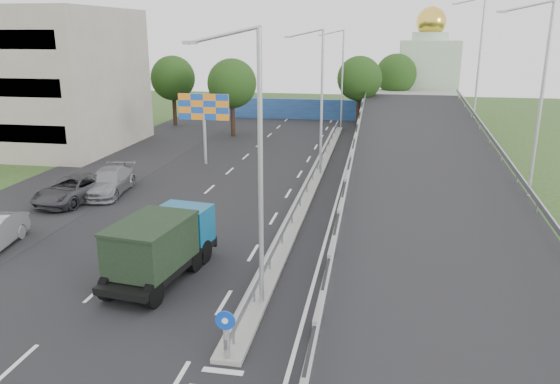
% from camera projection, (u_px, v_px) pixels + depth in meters
% --- Properties ---
extents(road_surface, '(26.00, 90.00, 0.04)m').
position_uv_depth(road_surface, '(258.00, 197.00, 34.54)').
color(road_surface, black).
rests_on(road_surface, ground).
extents(parking_strip, '(8.00, 90.00, 0.05)m').
position_uv_depth(parking_strip, '(70.00, 187.00, 36.79)').
color(parking_strip, black).
rests_on(parking_strip, ground).
extents(median, '(1.00, 44.00, 0.20)m').
position_uv_depth(median, '(313.00, 181.00, 37.77)').
color(median, gray).
rests_on(median, ground).
extents(overpass_ramp, '(10.00, 50.00, 3.50)m').
position_uv_depth(overpass_ramp, '(426.00, 162.00, 36.01)').
color(overpass_ramp, gray).
rests_on(overpass_ramp, ground).
extents(median_guardrail, '(0.09, 44.00, 0.71)m').
position_uv_depth(median_guardrail, '(313.00, 172.00, 37.59)').
color(median_guardrail, gray).
rests_on(median_guardrail, median).
extents(sign_bollard, '(0.64, 0.23, 1.67)m').
position_uv_depth(sign_bollard, '(226.00, 334.00, 16.92)').
color(sign_bollard, black).
rests_on(sign_bollard, median).
extents(lamp_post_near, '(2.74, 0.18, 10.08)m').
position_uv_depth(lamp_post_near, '(255.00, 157.00, 19.16)').
color(lamp_post_near, '#B2B5B7').
rests_on(lamp_post_near, median).
extents(lamp_post_mid, '(2.74, 0.18, 10.08)m').
position_uv_depth(lamp_post_mid, '(319.00, 95.00, 38.03)').
color(lamp_post_mid, '#B2B5B7').
rests_on(lamp_post_mid, median).
extents(lamp_post_far, '(2.74, 0.18, 10.08)m').
position_uv_depth(lamp_post_far, '(341.00, 74.00, 56.90)').
color(lamp_post_far, '#B2B5B7').
rests_on(lamp_post_far, median).
extents(blue_wall, '(30.00, 0.50, 2.40)m').
position_uv_depth(blue_wall, '(308.00, 109.00, 64.57)').
color(blue_wall, navy).
rests_on(blue_wall, ground).
extents(church, '(7.00, 7.00, 13.80)m').
position_uv_depth(church, '(428.00, 71.00, 68.53)').
color(church, '#B2CCAD').
rests_on(church, ground).
extents(billboard, '(4.00, 0.24, 5.50)m').
position_uv_depth(billboard, '(204.00, 111.00, 41.95)').
color(billboard, '#B2B5B7').
rests_on(billboard, ground).
extents(tree_left_mid, '(4.80, 4.80, 7.60)m').
position_uv_depth(tree_left_mid, '(232.00, 84.00, 53.16)').
color(tree_left_mid, black).
rests_on(tree_left_mid, ground).
extents(tree_median_far, '(4.80, 4.80, 7.60)m').
position_uv_depth(tree_median_far, '(359.00, 79.00, 58.63)').
color(tree_median_far, black).
rests_on(tree_median_far, ground).
extents(tree_left_far, '(4.80, 4.80, 7.60)m').
position_uv_depth(tree_left_far, '(173.00, 78.00, 59.26)').
color(tree_left_far, black).
rests_on(tree_left_far, ground).
extents(tree_ramp_far, '(4.80, 4.80, 7.60)m').
position_uv_depth(tree_ramp_far, '(396.00, 74.00, 64.55)').
color(tree_ramp_far, black).
rests_on(tree_ramp_far, ground).
extents(dump_truck, '(3.11, 6.53, 2.77)m').
position_uv_depth(dump_truck, '(162.00, 244.00, 22.82)').
color(dump_truck, black).
rests_on(dump_truck, ground).
extents(parked_car_c, '(3.38, 5.95, 1.56)m').
position_uv_depth(parked_car_c, '(74.00, 189.00, 33.42)').
color(parked_car_c, '#38373D').
rests_on(parked_car_c, ground).
extents(parked_car_d, '(2.95, 5.80, 1.61)m').
position_uv_depth(parked_car_d, '(109.00, 182.00, 34.98)').
color(parked_car_d, gray).
rests_on(parked_car_d, ground).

